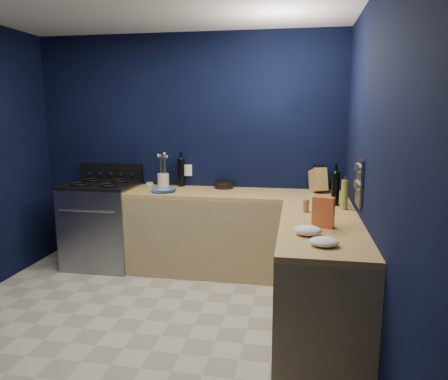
% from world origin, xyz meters
% --- Properties ---
extents(floor, '(3.50, 3.50, 0.02)m').
position_xyz_m(floor, '(0.00, 0.00, -0.01)').
color(floor, '#ACA896').
rests_on(floor, ground).
extents(wall_back, '(3.50, 0.02, 2.60)m').
position_xyz_m(wall_back, '(0.00, 1.76, 1.30)').
color(wall_back, black).
rests_on(wall_back, ground).
extents(wall_right, '(0.02, 3.50, 2.60)m').
position_xyz_m(wall_right, '(1.76, 0.00, 1.30)').
color(wall_right, black).
rests_on(wall_right, ground).
extents(cab_back, '(2.30, 0.63, 0.86)m').
position_xyz_m(cab_back, '(0.60, 1.44, 0.43)').
color(cab_back, '#A0885A').
rests_on(cab_back, floor).
extents(top_back, '(2.30, 0.63, 0.04)m').
position_xyz_m(top_back, '(0.60, 1.44, 0.88)').
color(top_back, olive).
rests_on(top_back, cab_back).
extents(cab_right, '(0.63, 1.67, 0.86)m').
position_xyz_m(cab_right, '(1.44, 0.29, 0.43)').
color(cab_right, '#A0885A').
rests_on(cab_right, floor).
extents(top_right, '(0.63, 1.67, 0.04)m').
position_xyz_m(top_right, '(1.44, 0.29, 0.88)').
color(top_right, olive).
rests_on(top_right, cab_right).
extents(gas_range, '(0.76, 0.66, 0.92)m').
position_xyz_m(gas_range, '(-0.93, 1.42, 0.46)').
color(gas_range, gray).
rests_on(gas_range, floor).
extents(oven_door, '(0.59, 0.02, 0.42)m').
position_xyz_m(oven_door, '(-0.93, 1.10, 0.45)').
color(oven_door, black).
rests_on(oven_door, gas_range).
extents(cooktop, '(0.76, 0.66, 0.03)m').
position_xyz_m(cooktop, '(-0.93, 1.42, 0.94)').
color(cooktop, black).
rests_on(cooktop, gas_range).
extents(backguard, '(0.76, 0.06, 0.20)m').
position_xyz_m(backguard, '(-0.93, 1.72, 1.04)').
color(backguard, black).
rests_on(backguard, gas_range).
extents(spice_panel, '(0.02, 0.28, 0.38)m').
position_xyz_m(spice_panel, '(1.74, 0.55, 1.18)').
color(spice_panel, gray).
rests_on(spice_panel, wall_right).
extents(wall_outlet, '(0.09, 0.02, 0.13)m').
position_xyz_m(wall_outlet, '(0.00, 1.74, 1.08)').
color(wall_outlet, white).
rests_on(wall_outlet, wall_back).
extents(plate_stack, '(0.32, 0.32, 0.03)m').
position_xyz_m(plate_stack, '(-0.16, 1.31, 0.92)').
color(plate_stack, '#3348AF').
rests_on(plate_stack, top_back).
extents(ramekin, '(0.09, 0.09, 0.03)m').
position_xyz_m(ramekin, '(-0.45, 1.69, 0.92)').
color(ramekin, white).
rests_on(ramekin, top_back).
extents(utensil_crock, '(0.17, 0.17, 0.16)m').
position_xyz_m(utensil_crock, '(-0.24, 1.56, 0.98)').
color(utensil_crock, beige).
rests_on(utensil_crock, top_back).
extents(wine_bottle_back, '(0.08, 0.08, 0.31)m').
position_xyz_m(wine_bottle_back, '(-0.07, 1.69, 1.06)').
color(wine_bottle_back, black).
rests_on(wine_bottle_back, top_back).
extents(lemon_basket, '(0.25, 0.25, 0.08)m').
position_xyz_m(lemon_basket, '(0.44, 1.65, 0.94)').
color(lemon_basket, black).
rests_on(lemon_basket, top_back).
extents(knife_block, '(0.21, 0.31, 0.30)m').
position_xyz_m(knife_block, '(1.46, 1.61, 1.02)').
color(knife_block, olive).
rests_on(knife_block, top_back).
extents(wine_bottle_right, '(0.09, 0.09, 0.29)m').
position_xyz_m(wine_bottle_right, '(1.59, 0.95, 1.05)').
color(wine_bottle_right, black).
rests_on(wine_bottle_right, top_right).
extents(oil_bottle, '(0.07, 0.07, 0.26)m').
position_xyz_m(oil_bottle, '(1.65, 0.80, 1.03)').
color(oil_bottle, olive).
rests_on(oil_bottle, top_right).
extents(spice_jar_near, '(0.06, 0.06, 0.11)m').
position_xyz_m(spice_jar_near, '(1.32, 0.63, 0.95)').
color(spice_jar_near, olive).
rests_on(spice_jar_near, top_right).
extents(spice_jar_far, '(0.05, 0.05, 0.08)m').
position_xyz_m(spice_jar_far, '(1.49, 0.57, 0.94)').
color(spice_jar_far, olive).
rests_on(spice_jar_far, top_right).
extents(crouton_bag, '(0.17, 0.11, 0.23)m').
position_xyz_m(crouton_bag, '(1.44, 0.17, 1.01)').
color(crouton_bag, '#B20B2C').
rests_on(crouton_bag, top_right).
extents(towel_front, '(0.21, 0.18, 0.07)m').
position_xyz_m(towel_front, '(1.33, -0.06, 0.93)').
color(towel_front, white).
rests_on(towel_front, top_right).
extents(towel_end, '(0.21, 0.19, 0.06)m').
position_xyz_m(towel_end, '(1.42, -0.29, 0.93)').
color(towel_end, white).
rests_on(towel_end, top_right).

